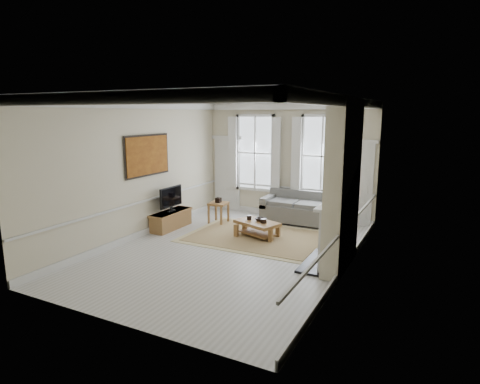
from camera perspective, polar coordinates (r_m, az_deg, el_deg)
The scene contains 23 objects.
floor at distance 9.26m, azimuth -1.32°, elevation -8.42°, with size 7.20×7.20×0.00m, color #B7B5AD.
ceiling at distance 8.74m, azimuth -1.42°, elevation 13.10°, with size 7.20×7.20×0.00m, color white.
back_wall at distance 12.10m, azimuth 6.81°, elevation 4.40°, with size 5.20×5.20×0.00m, color beige.
left_wall at distance 10.33m, azimuth -14.18°, elevation 2.99°, with size 7.20×7.20×0.00m, color beige.
right_wall at distance 7.95m, azimuth 15.33°, elevation 0.60°, with size 7.20×7.20×0.00m, color beige.
window_left at distance 12.43m, azimuth 2.19°, elevation 5.57°, with size 1.26×0.20×2.20m, color #B2BCC6, non-canonical shape.
window_right at distance 11.71m, azimuth 11.58°, elevation 5.01°, with size 1.26×0.20×2.20m, color #B2BCC6, non-canonical shape.
door_left at distance 12.99m, azimuth -1.82°, elevation 2.47°, with size 0.90×0.08×2.30m, color silver.
door_right at distance 11.59m, azimuth 16.21°, elevation 0.99°, with size 0.90×0.08×2.30m, color silver.
painting at distance 10.48m, azimuth -13.02°, elevation 5.09°, with size 0.05×1.66×1.06m, color #9F5E1B.
chimney_breast at distance 8.18m, azimuth 14.43°, elevation 0.93°, with size 0.35×1.70×3.38m, color beige.
hearth at distance 8.72m, azimuth 11.13°, elevation -9.72°, with size 0.55×1.50×0.05m, color black.
fireplace at distance 8.45m, azimuth 12.61°, elevation -5.41°, with size 0.21×1.45×1.33m.
mirror at distance 8.18m, azimuth 13.07°, elevation 3.47°, with size 0.06×1.26×1.06m, color gold.
sofa at distance 11.70m, azimuth 8.30°, elevation -2.49°, with size 2.00×0.97×0.89m.
side_table at distance 11.48m, azimuth -3.08°, elevation -2.05°, with size 0.54×0.54×0.60m.
rug at distance 10.28m, azimuth 2.43°, elevation -6.37°, with size 3.50×2.60×0.02m, color #9A7E4F.
coffee_table at distance 10.18m, azimuth 2.45°, elevation -4.64°, with size 1.26×0.98×0.41m.
ceramic_pot_a at distance 10.29m, azimuth 1.30°, elevation -3.66°, with size 0.12×0.12×0.12m, color black.
ceramic_pot_b at distance 10.03m, azimuth 3.38°, elevation -4.12°, with size 0.15×0.15×0.11m, color black.
bowl at distance 10.22m, azimuth 2.94°, elevation -3.92°, with size 0.28×0.28×0.07m, color black.
tv_stand at distance 11.13m, azimuth -9.76°, elevation -3.92°, with size 0.43×1.35×0.48m, color brown.
tv at distance 10.98m, azimuth -9.78°, elevation -0.73°, with size 0.08×0.90×0.68m.
Camera 1 is at (4.17, -7.67, 3.09)m, focal length 30.00 mm.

